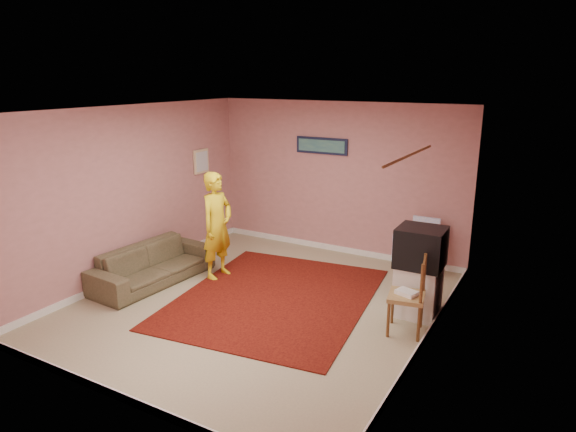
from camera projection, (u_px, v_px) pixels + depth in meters
The scene contains 26 objects.
ground at pixel (260, 303), 7.00m from camera, with size 5.00×5.00×0.00m, color tan.
wall_back at pixel (338, 179), 8.75m from camera, with size 4.50×0.02×2.60m, color tan.
wall_front at pixel (107, 275), 4.56m from camera, with size 4.50×0.02×2.60m, color tan.
wall_left at pixel (133, 193), 7.73m from camera, with size 0.02×5.00×2.60m, color tan.
wall_right at pixel (432, 238), 5.59m from camera, with size 0.02×5.00×2.60m, color tan.
ceiling at pixel (257, 110), 6.31m from camera, with size 4.50×5.00×0.02m, color white.
baseboard_back at pixel (336, 248), 9.08m from camera, with size 4.50×0.02×0.10m, color white.
baseboard_front at pixel (120, 396), 4.90m from camera, with size 4.50×0.02×0.10m, color white.
baseboard_left at pixel (140, 270), 8.06m from camera, with size 0.02×5.00×0.10m, color white.
baseboard_right at pixel (423, 341), 5.93m from camera, with size 0.02×5.00×0.10m, color white.
window at pixel (408, 248), 4.80m from camera, with size 0.01×1.10×1.50m, color black.
curtain_sheer at pixel (400, 273), 4.73m from camera, with size 0.01×0.75×2.10m, color white.
curtain_floral at pixel (420, 251), 5.32m from camera, with size 0.01×0.35×2.10m, color beige.
curtain_rod at pixel (409, 155), 4.59m from camera, with size 0.02×0.02×1.40m, color brown.
picture_back at pixel (322, 146), 8.72m from camera, with size 0.95×0.04×0.28m.
picture_left at pixel (201, 161), 8.99m from camera, with size 0.04×0.38×0.42m.
area_rug at pixel (275, 297), 7.18m from camera, with size 2.51×3.14×0.02m, color #320506.
tv_cabinet at pixel (418, 291), 6.59m from camera, with size 0.53×0.48×0.67m, color white.
crt_tv at pixel (420, 247), 6.44m from camera, with size 0.61×0.54×0.51m.
chair_a at pixel (425, 241), 7.93m from camera, with size 0.46×0.44×0.47m.
dvd_player at pixel (425, 245), 7.95m from camera, with size 0.38×0.27×0.06m, color #AAAAAE.
blue_throw at pixel (426, 231), 7.89m from camera, with size 0.42×0.05×0.44m, color #97B8F8.
chair_b at pixel (407, 287), 6.08m from camera, with size 0.49×0.50×0.52m.
game_console at pixel (407, 293), 6.10m from camera, with size 0.24×0.17×0.05m, color white.
sofa at pixel (153, 264), 7.66m from camera, with size 1.93×0.75×0.56m, color brown.
person at pixel (217, 226), 7.74m from camera, with size 0.60×0.39×1.64m, color yellow.
Camera 1 is at (3.51, -5.41, 3.02)m, focal length 32.00 mm.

